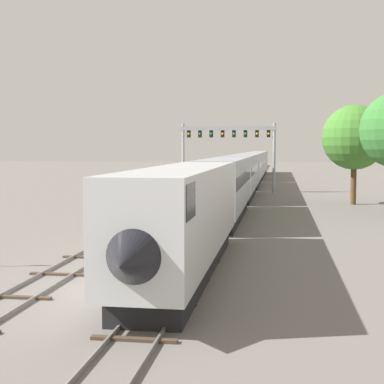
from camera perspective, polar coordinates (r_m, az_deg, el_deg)
ground_plane at (r=23.67m, az=-6.85°, el=-9.48°), size 400.00×400.00×0.00m
track_main at (r=82.43m, az=5.69°, el=0.51°), size 2.60×200.00×0.16m
track_near at (r=63.13m, az=-0.24°, el=-0.66°), size 2.60×160.00×0.16m
passenger_train at (r=74.66m, az=5.40°, el=2.06°), size 3.04×117.44×4.80m
signal_gantry at (r=73.17m, az=3.59°, el=5.00°), size 12.10×0.49×8.65m
trackside_tree_right at (r=59.42m, az=15.71°, el=5.18°), size 6.39×6.39×9.84m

